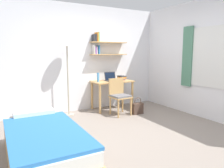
% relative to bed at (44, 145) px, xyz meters
% --- Properties ---
extents(ground_plane, '(5.28, 5.28, 0.00)m').
position_rel_bed_xyz_m(ground_plane, '(1.51, 0.27, -0.24)').
color(ground_plane, gray).
extents(wall_back, '(4.40, 0.27, 2.60)m').
position_rel_bed_xyz_m(wall_back, '(1.53, 2.30, 1.07)').
color(wall_back, white).
rests_on(wall_back, ground_plane).
extents(wall_right, '(0.10, 4.40, 2.60)m').
position_rel_bed_xyz_m(wall_right, '(3.54, 0.28, 1.06)').
color(wall_right, white).
rests_on(wall_right, ground_plane).
extents(bed, '(0.88, 1.88, 0.54)m').
position_rel_bed_xyz_m(bed, '(0.00, 0.00, 0.00)').
color(bed, tan).
rests_on(bed, ground_plane).
extents(desk, '(1.02, 0.57, 0.73)m').
position_rel_bed_xyz_m(desk, '(2.11, 1.97, 0.36)').
color(desk, tan).
rests_on(desk, ground_plane).
extents(desk_chair, '(0.45, 0.43, 0.85)m').
position_rel_bed_xyz_m(desk_chair, '(2.02, 1.47, 0.23)').
color(desk_chair, tan).
rests_on(desk_chair, ground_plane).
extents(standing_lamp, '(0.37, 0.37, 1.81)m').
position_rel_bed_xyz_m(standing_lamp, '(0.95, 1.97, 1.34)').
color(standing_lamp, '#B2A893').
rests_on(standing_lamp, ground_plane).
extents(laptop, '(0.31, 0.23, 0.22)m').
position_rel_bed_xyz_m(laptop, '(2.09, 2.01, 0.55)').
color(laptop, '#2D2D33').
rests_on(laptop, desk).
extents(water_bottle, '(0.06, 0.06, 0.22)m').
position_rel_bed_xyz_m(water_bottle, '(1.71, 1.96, 0.61)').
color(water_bottle, '#4C99DB').
rests_on(water_bottle, desk).
extents(book_stack, '(0.20, 0.24, 0.11)m').
position_rel_bed_xyz_m(book_stack, '(2.43, 2.04, 0.55)').
color(book_stack, purple).
rests_on(book_stack, desk).
extents(handbag, '(0.27, 0.11, 0.40)m').
position_rel_bed_xyz_m(handbag, '(2.41, 1.28, -0.10)').
color(handbag, '#4C382D').
rests_on(handbag, ground_plane).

